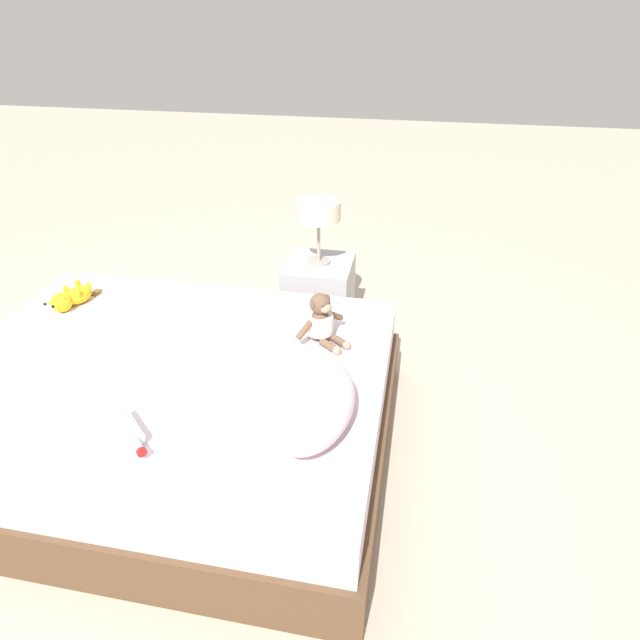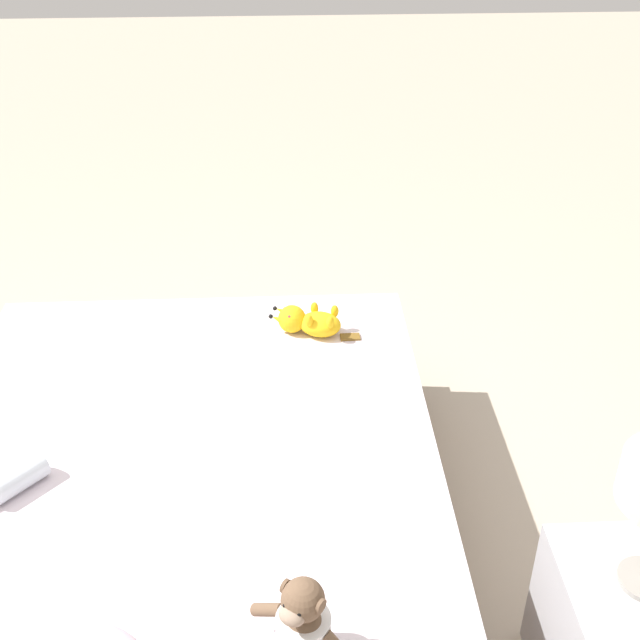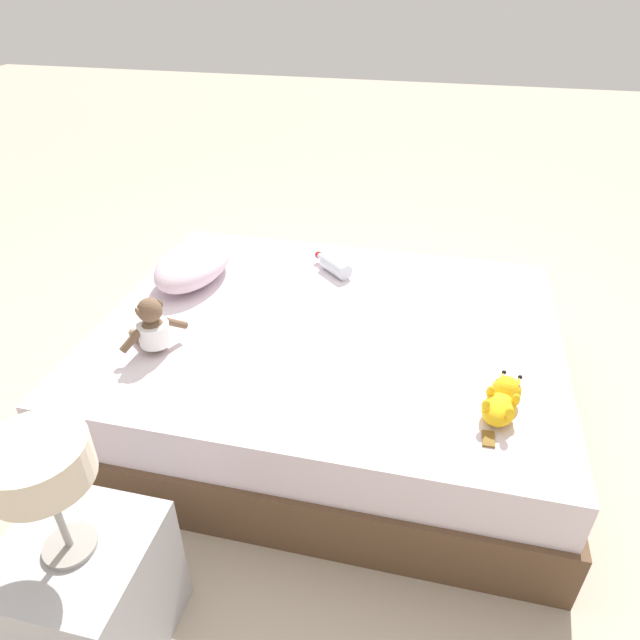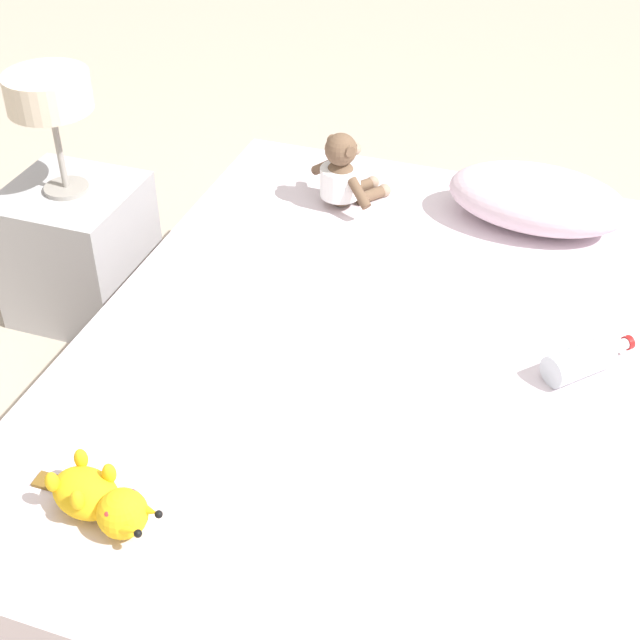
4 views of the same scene
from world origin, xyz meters
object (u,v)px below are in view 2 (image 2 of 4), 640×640
object	(u,v)px
glass_bottle	(14,480)
nightstand	(627,640)
plush_yellow_creature	(308,321)
bed	(188,527)
plush_monkey	(301,630)

from	to	relation	value
glass_bottle	nightstand	distance (m)	1.70
plush_yellow_creature	nightstand	bearing A→B (deg)	124.79
bed	plush_monkey	xyz separation A→B (m)	(-0.32, 0.63, 0.34)
plush_monkey	glass_bottle	size ratio (longest dim) A/B	1.18
bed	plush_yellow_creature	distance (m)	0.84
bed	plush_yellow_creature	bearing A→B (deg)	-119.67
bed	nightstand	xyz separation A→B (m)	(-1.18, 0.45, -0.00)
plush_yellow_creature	nightstand	xyz separation A→B (m)	(-0.79, 1.14, -0.29)
plush_yellow_creature	bed	bearing A→B (deg)	60.33
nightstand	bed	bearing A→B (deg)	-20.85
bed	glass_bottle	xyz separation A→B (m)	(0.45, 0.07, 0.28)
glass_bottle	nightstand	size ratio (longest dim) A/B	0.48
plush_monkey	nightstand	xyz separation A→B (m)	(-0.86, -0.18, -0.34)
bed	glass_bottle	bearing A→B (deg)	8.28
bed	glass_bottle	world-z (taller)	glass_bottle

